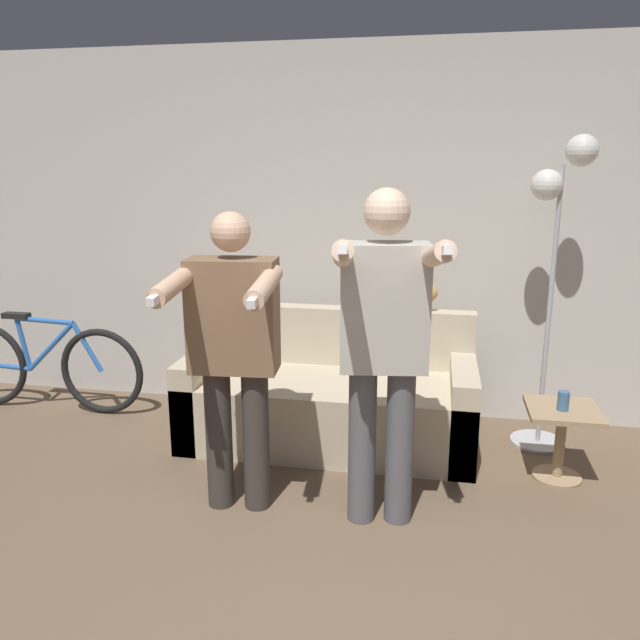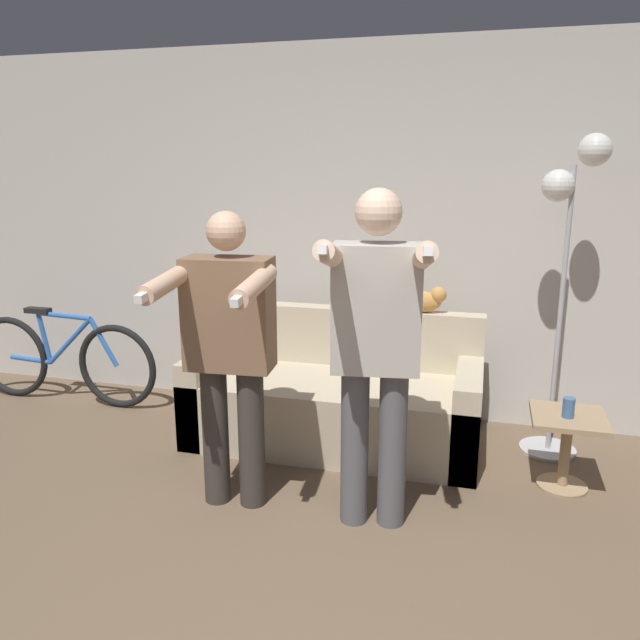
{
  "view_description": "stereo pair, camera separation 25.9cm",
  "coord_description": "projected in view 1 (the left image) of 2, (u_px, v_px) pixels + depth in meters",
  "views": [
    {
      "loc": [
        0.36,
        -1.53,
        1.79
      ],
      "look_at": [
        -0.27,
        1.81,
        0.94
      ],
      "focal_mm": 35.0,
      "sensor_mm": 36.0,
      "label": 1
    },
    {
      "loc": [
        0.61,
        -1.47,
        1.79
      ],
      "look_at": [
        -0.27,
        1.81,
        0.94
      ],
      "focal_mm": 35.0,
      "sensor_mm": 36.0,
      "label": 2
    }
  ],
  "objects": [
    {
      "name": "wall_back",
      "position": [
        385.0,
        236.0,
        4.39
      ],
      "size": [
        10.0,
        0.05,
        2.6
      ],
      "color": "beige",
      "rests_on": "ground_plane"
    },
    {
      "name": "cat",
      "position": [
        413.0,
        299.0,
        4.16
      ],
      "size": [
        0.41,
        0.12,
        0.18
      ],
      "color": "tan",
      "rests_on": "couch"
    },
    {
      "name": "side_table",
      "position": [
        561.0,
        429.0,
        3.59
      ],
      "size": [
        0.4,
        0.4,
        0.44
      ],
      "color": "#A38460",
      "rests_on": "ground_plane"
    },
    {
      "name": "person_right",
      "position": [
        384.0,
        338.0,
        2.99
      ],
      "size": [
        0.56,
        0.72,
        1.69
      ],
      "rotation": [
        0.0,
        0.0,
        0.15
      ],
      "color": "#56565B",
      "rests_on": "ground_plane"
    },
    {
      "name": "floor_lamp",
      "position": [
        559.0,
        224.0,
        3.77
      ],
      "size": [
        0.37,
        0.35,
        1.96
      ],
      "color": "#B2B2B7",
      "rests_on": "ground_plane"
    },
    {
      "name": "person_left",
      "position": [
        233.0,
        345.0,
        3.14
      ],
      "size": [
        0.55,
        0.71,
        1.57
      ],
      "rotation": [
        0.0,
        0.0,
        0.09
      ],
      "color": "#38332D",
      "rests_on": "ground_plane"
    },
    {
      "name": "bicycle",
      "position": [
        44.0,
        366.0,
        4.62
      ],
      "size": [
        1.58,
        0.07,
        0.73
      ],
      "color": "black",
      "rests_on": "ground_plane"
    },
    {
      "name": "couch",
      "position": [
        330.0,
        400.0,
        4.12
      ],
      "size": [
        1.87,
        0.82,
        0.84
      ],
      "color": "beige",
      "rests_on": "ground_plane"
    },
    {
      "name": "cup",
      "position": [
        563.0,
        401.0,
        3.52
      ],
      "size": [
        0.06,
        0.06,
        0.11
      ],
      "color": "#3D6693",
      "rests_on": "side_table"
    }
  ]
}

